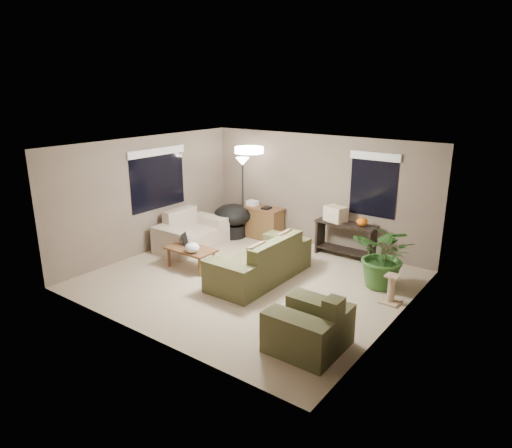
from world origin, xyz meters
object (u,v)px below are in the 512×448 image
Objects in this scene: desk at (261,222)px; houseplant at (385,263)px; main_sofa at (262,265)px; papasan_chair at (233,218)px; loveseat at (190,235)px; floor_lamp at (243,171)px; cat_scratching_post at (391,291)px; coffee_table at (191,251)px; armchair at (309,328)px; console_table at (345,237)px.

houseplant is (3.46, -0.98, 0.10)m from desk.
desk is at bearing 164.17° from houseplant.
houseplant is (1.98, 1.02, 0.18)m from main_sofa.
desk is 0.68m from papasan_chair.
houseplant is at bearing 27.35° from main_sofa.
main_sofa is 2.00× the size of desk.
loveseat is 1.92m from floor_lamp.
main_sofa is at bearing -167.66° from cat_scratching_post.
main_sofa is 1.51m from coffee_table.
armchair is at bearing -25.31° from loveseat.
main_sofa is 2.14m from console_table.
armchair is at bearing -71.63° from console_table.
houseplant is at bearing 7.12° from loveseat.
houseplant is at bearing -8.71° from papasan_chair.
armchair reaches higher than console_table.
console_table is at bearing 4.03° from floor_lamp.
loveseat is 0.84× the size of floor_lamp.
console_table is at bearing 108.37° from armchair.
houseplant reaches higher than desk.
console_table is 1.59m from houseplant.
console_table is at bearing 70.02° from main_sofa.
houseplant is 0.67m from cat_scratching_post.
main_sofa is 2.43m from armchair.
desk is 0.58× the size of floor_lamp.
console_table is (0.73, 2.01, 0.14)m from main_sofa.
armchair is 3.54m from coffee_table.
loveseat is 4.68m from armchair.
cat_scratching_post is at bearing -14.62° from papasan_chair.
main_sofa reaches higher than cat_scratching_post.
desk is 1.18× the size of papasan_chair.
loveseat is at bearing -104.05° from papasan_chair.
houseplant reaches higher than coffee_table.
main_sofa is 2.20× the size of coffee_table.
cat_scratching_post is at bearing -17.50° from floor_lamp.
loveseat reaches higher than coffee_table.
desk is 0.90× the size of houseplant.
armchair is 2.00× the size of cat_scratching_post.
houseplant reaches higher than papasan_chair.
loveseat reaches higher than papasan_chair.
papasan_chair is 1.87× the size of cat_scratching_post.
papasan_chair is at bearing 106.00° from coffee_table.
floor_lamp reaches higher than console_table.
cat_scratching_post is (1.58, -1.50, -0.22)m from console_table.
cat_scratching_post is (0.41, 2.02, -0.08)m from armchair.
console_table is 2.86m from floor_lamp.
floor_lamp reaches higher than loveseat.
coffee_table is 0.52× the size of floor_lamp.
floor_lamp is (-0.42, 2.22, 1.24)m from coffee_table.
desk reaches higher than coffee_table.
main_sofa reaches higher than coffee_table.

